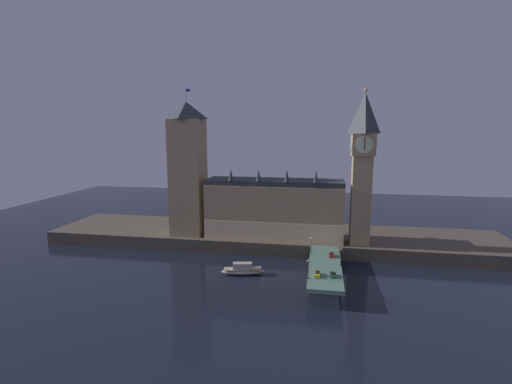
{
  "coord_description": "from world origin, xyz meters",
  "views": [
    {
      "loc": [
        22.98,
        -138.63,
        55.54
      ],
      "look_at": [
        -5.15,
        20.0,
        28.78
      ],
      "focal_mm": 26.0,
      "sensor_mm": 36.0,
      "label": 1
    }
  ],
  "objects_px": {
    "car_southbound_trail": "(332,255)",
    "street_lamp_near": "(309,267)",
    "street_lamp_far": "(311,242)",
    "car_northbound_trail": "(318,274)",
    "pedestrian_far_rail": "(312,252)",
    "boat_upstream": "(243,270)",
    "car_southbound_lead": "(333,275)",
    "street_lamp_mid": "(341,255)",
    "victoria_tower": "(188,169)",
    "clock_tower": "(362,164)"
  },
  "relations": [
    {
      "from": "boat_upstream",
      "to": "victoria_tower",
      "type": "bearing_deg",
      "value": 135.52
    },
    {
      "from": "car_southbound_trail",
      "to": "street_lamp_near",
      "type": "relative_size",
      "value": 0.66
    },
    {
      "from": "car_southbound_lead",
      "to": "car_southbound_trail",
      "type": "xyz_separation_m",
      "value": [
        0.0,
        20.82,
        0.02
      ]
    },
    {
      "from": "car_southbound_trail",
      "to": "pedestrian_far_rail",
      "type": "relative_size",
      "value": 2.79
    },
    {
      "from": "car_southbound_lead",
      "to": "car_northbound_trail",
      "type": "bearing_deg",
      "value": -177.41
    },
    {
      "from": "clock_tower",
      "to": "street_lamp_far",
      "type": "height_order",
      "value": "clock_tower"
    },
    {
      "from": "car_southbound_lead",
      "to": "boat_upstream",
      "type": "relative_size",
      "value": 0.23
    },
    {
      "from": "clock_tower",
      "to": "car_southbound_lead",
      "type": "bearing_deg",
      "value": -106.36
    },
    {
      "from": "pedestrian_far_rail",
      "to": "victoria_tower",
      "type": "bearing_deg",
      "value": 158.92
    },
    {
      "from": "street_lamp_mid",
      "to": "boat_upstream",
      "type": "height_order",
      "value": "street_lamp_mid"
    },
    {
      "from": "clock_tower",
      "to": "street_lamp_mid",
      "type": "distance_m",
      "value": 44.41
    },
    {
      "from": "car_northbound_trail",
      "to": "pedestrian_far_rail",
      "type": "relative_size",
      "value": 2.97
    },
    {
      "from": "car_southbound_lead",
      "to": "boat_upstream",
      "type": "distance_m",
      "value": 36.79
    },
    {
      "from": "car_southbound_lead",
      "to": "street_lamp_near",
      "type": "bearing_deg",
      "value": -157.95
    },
    {
      "from": "victoria_tower",
      "to": "car_southbound_lead",
      "type": "distance_m",
      "value": 86.86
    },
    {
      "from": "street_lamp_near",
      "to": "boat_upstream",
      "type": "distance_m",
      "value": 31.71
    },
    {
      "from": "car_northbound_trail",
      "to": "street_lamp_near",
      "type": "height_order",
      "value": "street_lamp_near"
    },
    {
      "from": "victoria_tower",
      "to": "boat_upstream",
      "type": "xyz_separation_m",
      "value": [
        33.44,
        -32.84,
        -35.82
      ]
    },
    {
      "from": "street_lamp_mid",
      "to": "victoria_tower",
      "type": "bearing_deg",
      "value": 154.37
    },
    {
      "from": "street_lamp_near",
      "to": "street_lamp_mid",
      "type": "bearing_deg",
      "value": 52.74
    },
    {
      "from": "car_southbound_lead",
      "to": "car_southbound_trail",
      "type": "relative_size",
      "value": 0.88
    },
    {
      "from": "street_lamp_mid",
      "to": "boat_upstream",
      "type": "distance_m",
      "value": 38.26
    },
    {
      "from": "pedestrian_far_rail",
      "to": "street_lamp_near",
      "type": "xyz_separation_m",
      "value": [
        -0.4,
        -25.54,
        3.39
      ]
    },
    {
      "from": "car_southbound_lead",
      "to": "clock_tower",
      "type": "bearing_deg",
      "value": 73.64
    },
    {
      "from": "clock_tower",
      "to": "street_lamp_near",
      "type": "height_order",
      "value": "clock_tower"
    },
    {
      "from": "pedestrian_far_rail",
      "to": "street_lamp_far",
      "type": "distance_m",
      "value": 4.84
    },
    {
      "from": "car_southbound_trail",
      "to": "street_lamp_far",
      "type": "distance_m",
      "value": 10.21
    },
    {
      "from": "victoria_tower",
      "to": "street_lamp_far",
      "type": "bearing_deg",
      "value": -17.87
    },
    {
      "from": "pedestrian_far_rail",
      "to": "boat_upstream",
      "type": "xyz_separation_m",
      "value": [
        -26.38,
        -9.78,
        -5.66
      ]
    },
    {
      "from": "pedestrian_far_rail",
      "to": "street_lamp_mid",
      "type": "height_order",
      "value": "street_lamp_mid"
    },
    {
      "from": "clock_tower",
      "to": "street_lamp_far",
      "type": "relative_size",
      "value": 11.4
    },
    {
      "from": "car_southbound_lead",
      "to": "street_lamp_far",
      "type": "bearing_deg",
      "value": 107.43
    },
    {
      "from": "street_lamp_mid",
      "to": "street_lamp_near",
      "type": "bearing_deg",
      "value": -127.26
    },
    {
      "from": "clock_tower",
      "to": "car_northbound_trail",
      "type": "xyz_separation_m",
      "value": [
        -17.53,
        -42.24,
        -34.2
      ]
    },
    {
      "from": "street_lamp_mid",
      "to": "clock_tower",
      "type": "bearing_deg",
      "value": 73.04
    },
    {
      "from": "clock_tower",
      "to": "boat_upstream",
      "type": "bearing_deg",
      "value": -147.56
    },
    {
      "from": "car_southbound_trail",
      "to": "street_lamp_mid",
      "type": "xyz_separation_m",
      "value": [
        3.0,
        -9.42,
        3.45
      ]
    },
    {
      "from": "street_lamp_near",
      "to": "clock_tower",
      "type": "bearing_deg",
      "value": 65.63
    },
    {
      "from": "victoria_tower",
      "to": "street_lamp_mid",
      "type": "height_order",
      "value": "victoria_tower"
    },
    {
      "from": "car_northbound_trail",
      "to": "street_lamp_mid",
      "type": "distance_m",
      "value": 14.63
    },
    {
      "from": "pedestrian_far_rail",
      "to": "car_southbound_lead",
      "type": "bearing_deg",
      "value": -70.66
    },
    {
      "from": "victoria_tower",
      "to": "car_southbound_trail",
      "type": "bearing_deg",
      "value": -19.89
    },
    {
      "from": "victoria_tower",
      "to": "street_lamp_mid",
      "type": "distance_m",
      "value": 82.81
    },
    {
      "from": "car_northbound_trail",
      "to": "boat_upstream",
      "type": "relative_size",
      "value": 0.28
    },
    {
      "from": "car_southbound_trail",
      "to": "street_lamp_near",
      "type": "bearing_deg",
      "value": -108.76
    },
    {
      "from": "car_southbound_trail",
      "to": "boat_upstream",
      "type": "height_order",
      "value": "car_southbound_trail"
    },
    {
      "from": "car_southbound_lead",
      "to": "boat_upstream",
      "type": "xyz_separation_m",
      "value": [
        -34.18,
        12.44,
        -5.47
      ]
    },
    {
      "from": "car_southbound_trail",
      "to": "boat_upstream",
      "type": "distance_m",
      "value": 35.62
    },
    {
      "from": "victoria_tower",
      "to": "car_southbound_lead",
      "type": "relative_size",
      "value": 17.5
    },
    {
      "from": "car_southbound_lead",
      "to": "pedestrian_far_rail",
      "type": "distance_m",
      "value": 23.55
    }
  ]
}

